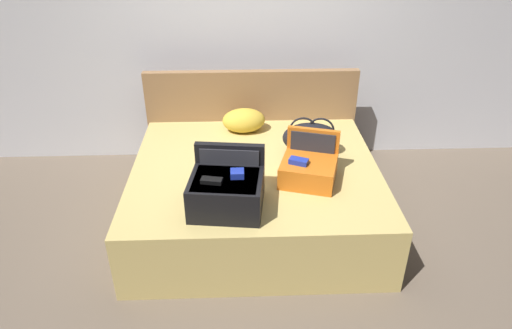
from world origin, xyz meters
The scene contains 8 objects.
ground_plane centered at (0.00, 0.00, 0.00)m, with size 12.00×12.00×0.00m, color #6B5B4C.
back_wall centered at (0.00, 1.65, 1.30)m, with size 8.00×0.10×2.60m, color silver.
bed centered at (0.00, 0.40, 0.26)m, with size 1.96×1.76×0.52m, color tan.
headboard centered at (0.00, 1.32, 0.50)m, with size 2.00×0.08×1.01m, color olive.
hard_case_large centered at (-0.22, -0.14, 0.67)m, with size 0.54×0.50×0.39m.
hard_case_medium centered at (0.39, 0.20, 0.63)m, with size 0.49×0.49×0.35m.
duffel_bag centered at (0.47, 0.62, 0.66)m, with size 0.50×0.28×0.32m.
pillow_near_headboard centered at (-0.08, 1.06, 0.63)m, with size 0.39×0.26×0.21m, color gold.
Camera 1 is at (-0.12, -2.77, 2.39)m, focal length 32.34 mm.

